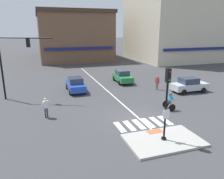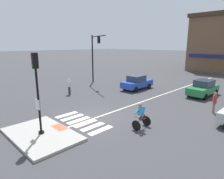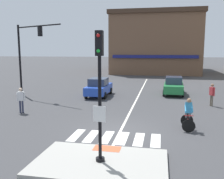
% 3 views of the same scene
% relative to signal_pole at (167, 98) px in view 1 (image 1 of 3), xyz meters
% --- Properties ---
extents(ground_plane, '(300.00, 300.00, 0.00)m').
position_rel_signal_pole_xyz_m(ground_plane, '(0.00, 3.99, -2.91)').
color(ground_plane, '#3D3D3F').
extents(traffic_island, '(4.76, 3.01, 0.15)m').
position_rel_signal_pole_xyz_m(traffic_island, '(0.00, 0.01, -2.84)').
color(traffic_island, '#A3A099').
rests_on(traffic_island, ground).
extents(tactile_pad_front, '(1.10, 0.60, 0.01)m').
position_rel_signal_pole_xyz_m(tactile_pad_front, '(0.00, 1.16, -2.76)').
color(tactile_pad_front, '#DB5B38').
rests_on(tactile_pad_front, traffic_island).
extents(signal_pole, '(0.44, 0.38, 4.58)m').
position_rel_signal_pole_xyz_m(signal_pole, '(0.00, 0.00, 0.00)').
color(signal_pole, black).
rests_on(signal_pole, traffic_island).
extents(crosswalk_stripe_a, '(0.44, 1.80, 0.01)m').
position_rel_signal_pole_xyz_m(crosswalk_stripe_a, '(-1.91, 2.89, -2.91)').
color(crosswalk_stripe_a, silver).
rests_on(crosswalk_stripe_a, ground).
extents(crosswalk_stripe_b, '(0.44, 1.80, 0.01)m').
position_rel_signal_pole_xyz_m(crosswalk_stripe_b, '(-1.14, 2.89, -2.91)').
color(crosswalk_stripe_b, silver).
rests_on(crosswalk_stripe_b, ground).
extents(crosswalk_stripe_c, '(0.44, 1.80, 0.01)m').
position_rel_signal_pole_xyz_m(crosswalk_stripe_c, '(-0.38, 2.89, -2.91)').
color(crosswalk_stripe_c, silver).
rests_on(crosswalk_stripe_c, ground).
extents(crosswalk_stripe_d, '(0.44, 1.80, 0.01)m').
position_rel_signal_pole_xyz_m(crosswalk_stripe_d, '(0.38, 2.89, -2.91)').
color(crosswalk_stripe_d, silver).
rests_on(crosswalk_stripe_d, ground).
extents(crosswalk_stripe_e, '(0.44, 1.80, 0.01)m').
position_rel_signal_pole_xyz_m(crosswalk_stripe_e, '(1.14, 2.89, -2.91)').
color(crosswalk_stripe_e, silver).
rests_on(crosswalk_stripe_e, ground).
extents(crosswalk_stripe_f, '(0.44, 1.80, 0.01)m').
position_rel_signal_pole_xyz_m(crosswalk_stripe_f, '(1.91, 2.89, -2.91)').
color(crosswalk_stripe_f, silver).
rests_on(crosswalk_stripe_f, ground).
extents(lane_centre_line, '(0.14, 28.00, 0.01)m').
position_rel_signal_pole_xyz_m(lane_centre_line, '(0.11, 13.99, -2.91)').
color(lane_centre_line, silver).
rests_on(lane_centre_line, ground).
extents(traffic_light_mast, '(5.06, 2.36, 6.35)m').
position_rel_signal_pole_xyz_m(traffic_light_mast, '(-9.65, 12.33, 1.31)').
color(traffic_light_mast, black).
rests_on(traffic_light_mast, ground).
extents(building_corner_left, '(20.80, 18.49, 18.36)m').
position_rel_signal_pole_xyz_m(building_corner_left, '(23.93, 33.77, 6.29)').
color(building_corner_left, beige).
rests_on(building_corner_left, ground).
extents(building_corner_right, '(15.64, 22.38, 10.71)m').
position_rel_signal_pole_xyz_m(building_corner_right, '(0.95, 44.05, 2.46)').
color(building_corner_right, brown).
rests_on(building_corner_right, ground).
extents(car_blue_westbound_far, '(1.85, 4.10, 1.64)m').
position_rel_signal_pole_xyz_m(car_blue_westbound_far, '(-3.38, 13.36, -2.10)').
color(car_blue_westbound_far, '#2347B7').
rests_on(car_blue_westbound_far, ground).
extents(car_silver_cross_right, '(4.12, 1.89, 1.64)m').
position_rel_signal_pole_xyz_m(car_silver_cross_right, '(8.77, 9.05, -2.10)').
color(car_silver_cross_right, silver).
rests_on(car_silver_cross_right, ground).
extents(car_green_eastbound_far, '(2.00, 4.18, 1.64)m').
position_rel_signal_pole_xyz_m(car_green_eastbound_far, '(3.26, 15.68, -2.10)').
color(car_green_eastbound_far, '#237A3D').
rests_on(car_green_eastbound_far, ground).
extents(cyclist, '(0.68, 1.10, 1.68)m').
position_rel_signal_pole_xyz_m(cyclist, '(3.50, 4.84, -2.04)').
color(cyclist, black).
rests_on(cyclist, ground).
extents(pedestrian_at_curb_left, '(0.54, 0.30, 1.67)m').
position_rel_signal_pole_xyz_m(pedestrian_at_curb_left, '(-6.90, 6.43, -1.93)').
color(pedestrian_at_curb_left, '#2D334C').
rests_on(pedestrian_at_curb_left, ground).
extents(pedestrian_waiting_far_side, '(0.36, 0.50, 1.67)m').
position_rel_signal_pole_xyz_m(pedestrian_waiting_far_side, '(5.79, 10.99, -1.93)').
color(pedestrian_waiting_far_side, '#6B6051').
rests_on(pedestrian_waiting_far_side, ground).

